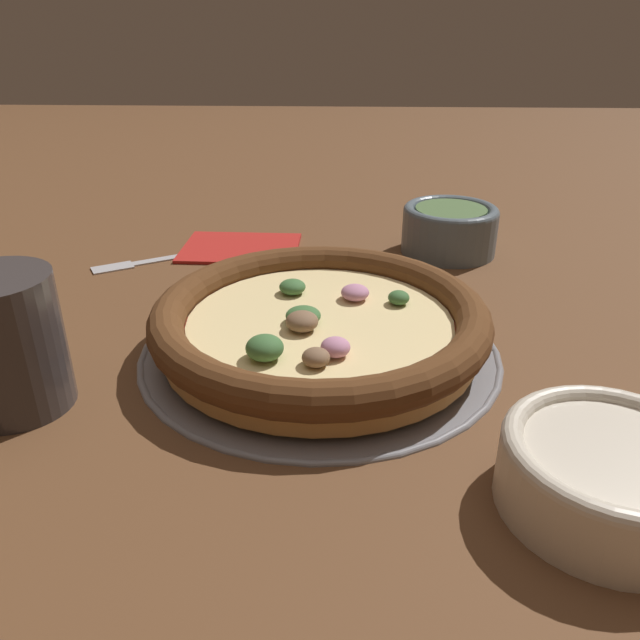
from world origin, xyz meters
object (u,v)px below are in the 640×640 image
Objects in this scene: bowl_far at (449,227)px; drinking_cup at (6,343)px; fork at (163,258)px; pizza at (320,322)px; napkin at (241,246)px; bowl_near at (610,472)px; pizza_tray at (320,348)px.

bowl_far is 1.10× the size of drinking_cup.
fork is at bearing 6.68° from bowl_far.
napkin is at bearing -66.75° from pizza.
fork is at bearing -46.71° from bowl_near.
bowl_near is at bearing 123.27° from napkin.
pizza_tray is 0.28m from fork.
pizza reaches higher than pizza_tray.
pizza is at bearing -158.02° from drinking_cup.
pizza_tray is 2.16× the size of napkin.
fork is (0.34, 0.04, -0.03)m from bowl_far.
pizza is 2.00× the size of napkin.
bowl_far is at bearing 156.60° from fork.
fork is (0.37, -0.39, -0.02)m from bowl_near.
pizza is 1.70× the size of fork.
drinking_cup is at bearing 54.68° from fork.
drinking_cup is at bearing 71.43° from napkin.
pizza_tray is 3.01× the size of drinking_cup.
fork is at bearing -47.40° from pizza.
fork is (0.09, 0.04, -0.00)m from napkin.
pizza_tray is at bearing 113.29° from napkin.
napkin is at bearing -66.71° from pizza_tray.
bowl_far is 0.79× the size of napkin.
drinking_cup is 0.30m from fork.
pizza_tray is 0.24m from drinking_cup.
napkin is at bearing 174.24° from fork.
pizza_tray is 2.42× the size of bowl_near.
bowl_far is at bearing -137.19° from drinking_cup.
pizza is (0.00, 0.00, 0.02)m from pizza_tray.
bowl_far reaches higher than pizza_tray.
bowl_near reaches higher than fork.
bowl_near is 0.54m from fork.
drinking_cup reaches higher than fork.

